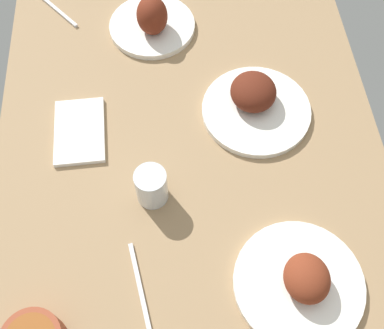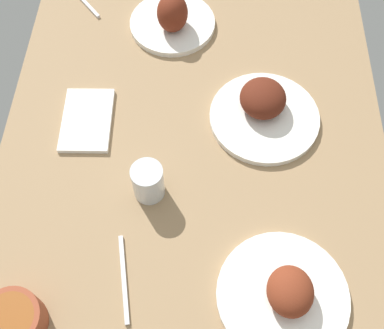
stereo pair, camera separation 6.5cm
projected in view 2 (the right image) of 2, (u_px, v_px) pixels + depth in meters
The scene contains 9 objects.
dining_table at pixel (192, 173), 109.58cm from camera, with size 140.00×90.00×4.00cm, color #937551.
plate_near_viewer at pixel (285, 294), 91.66cm from camera, with size 26.00×26.00×8.17cm.
plate_center_main at pixel (264, 109), 112.91cm from camera, with size 26.23×26.23×8.34cm.
plate_far_side at pixel (172, 18), 126.56cm from camera, with size 23.05×23.05×11.18cm.
bowl_soup at pixel (14, 320), 88.05cm from camera, with size 11.28×11.28×6.41cm.
water_tumbler at pixel (148, 182), 101.12cm from camera, with size 6.85×6.85×9.05cm, color silver.
folded_napkin at pixel (87, 120), 113.76cm from camera, with size 17.95×11.63×1.20cm, color white.
fork_loose at pixel (124, 279), 95.01cm from camera, with size 18.05×0.90×0.80cm, color silver.
spoon_loose at pixel (83, 0), 134.25cm from camera, with size 16.47×0.90×0.80cm, color silver.
Camera 2 is at (52.31, 2.05, 98.29)cm, focal length 44.56 mm.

